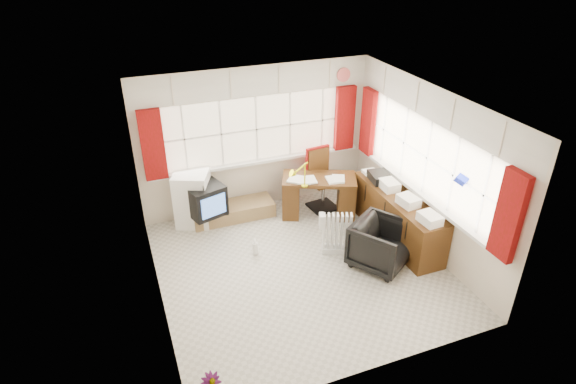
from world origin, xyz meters
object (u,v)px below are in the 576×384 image
(desk, at_px, (319,194))
(credenza, at_px, (397,216))
(desk_lamp, at_px, (305,169))
(tv_bench, at_px, (233,211))
(mini_fridge, at_px, (193,198))
(task_chair, at_px, (320,176))
(crt_tv, at_px, (205,200))
(radiator, at_px, (337,237))
(office_chair, at_px, (381,244))

(desk, xyz_separation_m, credenza, (0.86, -1.10, -0.00))
(desk_lamp, distance_m, tv_bench, 1.52)
(credenza, xyz_separation_m, mini_fridge, (-2.92, 1.60, 0.08))
(task_chair, height_order, credenza, task_chair)
(crt_tv, bearing_deg, radiator, -40.11)
(radiator, bearing_deg, credenza, 1.05)
(desk, height_order, office_chair, desk)
(credenza, xyz_separation_m, tv_bench, (-2.28, 1.52, -0.27))
(desk, bearing_deg, credenza, -51.82)
(task_chair, height_order, mini_fridge, task_chair)
(desk, height_order, radiator, desk)
(desk_lamp, bearing_deg, crt_tv, 162.23)
(radiator, xyz_separation_m, tv_bench, (-1.22, 1.54, -0.15))
(office_chair, distance_m, mini_fridge, 3.15)
(desk_lamp, relative_size, tv_bench, 0.32)
(crt_tv, bearing_deg, mini_fridge, 130.48)
(radiator, distance_m, credenza, 1.07)
(tv_bench, height_order, mini_fridge, mini_fridge)
(desk_lamp, height_order, credenza, desk_lamp)
(desk_lamp, height_order, task_chair, desk_lamp)
(desk, bearing_deg, radiator, -100.06)
(radiator, xyz_separation_m, crt_tv, (-1.69, 1.42, 0.23))
(task_chair, xyz_separation_m, mini_fridge, (-2.20, 0.22, -0.11))
(crt_tv, bearing_deg, desk, -9.17)
(desk, xyz_separation_m, office_chair, (0.25, -1.64, -0.04))
(radiator, relative_size, mini_fridge, 0.72)
(office_chair, bearing_deg, desk, 65.09)
(desk, distance_m, radiator, 1.14)
(desk, relative_size, crt_tv, 1.98)
(desk_lamp, relative_size, office_chair, 0.57)
(office_chair, bearing_deg, credenza, 7.68)
(radiator, bearing_deg, tv_bench, 128.31)
(crt_tv, xyz_separation_m, mini_fridge, (-0.17, 0.20, -0.04))
(office_chair, bearing_deg, crt_tv, 104.09)
(radiator, relative_size, credenza, 0.33)
(tv_bench, bearing_deg, mini_fridge, 172.91)
(tv_bench, bearing_deg, office_chair, -50.98)
(credenza, distance_m, mini_fridge, 3.33)
(desk, distance_m, task_chair, 0.37)
(task_chair, xyz_separation_m, office_chair, (0.11, -1.92, -0.23))
(desk, xyz_separation_m, desk_lamp, (-0.35, -0.19, 0.62))
(desk, height_order, tv_bench, desk)
(desk_lamp, distance_m, radiator, 1.20)
(radiator, bearing_deg, mini_fridge, 138.91)
(task_chair, bearing_deg, crt_tv, 179.36)
(task_chair, relative_size, mini_fridge, 1.17)
(credenza, relative_size, tv_bench, 1.43)
(radiator, height_order, crt_tv, crt_tv)
(desk_lamp, distance_m, crt_tv, 1.70)
(desk_lamp, relative_size, radiator, 0.66)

